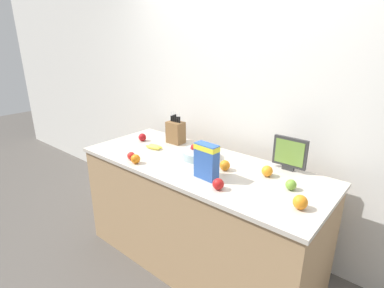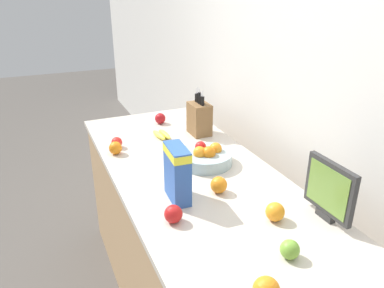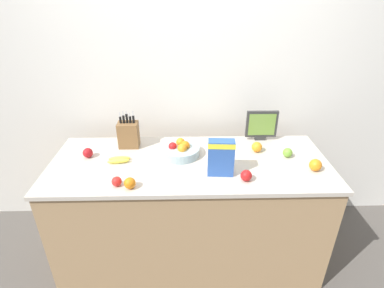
# 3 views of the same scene
# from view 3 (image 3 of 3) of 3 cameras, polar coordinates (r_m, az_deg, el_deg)

# --- Properties ---
(ground_plane) EXTENTS (14.00, 14.00, 0.00)m
(ground_plane) POSITION_cam_3_polar(r_m,az_deg,el_deg) (2.76, -0.37, -19.95)
(ground_plane) COLOR #514C47
(wall_back) EXTENTS (9.00, 0.06, 2.60)m
(wall_back) POSITION_cam_3_polar(r_m,az_deg,el_deg) (2.58, -0.71, 11.04)
(wall_back) COLOR silver
(wall_back) RESTS_ON ground_plane
(counter) EXTENTS (2.01, 0.80, 0.92)m
(counter) POSITION_cam_3_polar(r_m,az_deg,el_deg) (2.44, -0.40, -12.62)
(counter) COLOR tan
(counter) RESTS_ON ground_plane
(knife_block) EXTENTS (0.15, 0.11, 0.30)m
(knife_block) POSITION_cam_3_polar(r_m,az_deg,el_deg) (2.38, -12.00, 1.82)
(knife_block) COLOR brown
(knife_block) RESTS_ON counter
(small_monitor) EXTENTS (0.25, 0.03, 0.25)m
(small_monitor) POSITION_cam_3_polar(r_m,az_deg,el_deg) (2.48, 13.12, 3.58)
(small_monitor) COLOR #2D2D2D
(small_monitor) RESTS_ON counter
(cereal_box) EXTENTS (0.18, 0.09, 0.25)m
(cereal_box) POSITION_cam_3_polar(r_m,az_deg,el_deg) (1.97, 5.54, -2.28)
(cereal_box) COLOR #2D56A8
(cereal_box) RESTS_ON counter
(fruit_bowl) EXTENTS (0.29, 0.29, 0.11)m
(fruit_bowl) POSITION_cam_3_polar(r_m,az_deg,el_deg) (2.23, -2.24, -1.17)
(fruit_bowl) COLOR #99B2B7
(fruit_bowl) RESTS_ON counter
(banana_bunch) EXTENTS (0.16, 0.09, 0.04)m
(banana_bunch) POSITION_cam_3_polar(r_m,az_deg,el_deg) (2.22, -13.74, -2.94)
(banana_bunch) COLOR yellow
(banana_bunch) RESTS_ON counter
(apple_rear) EXTENTS (0.08, 0.08, 0.08)m
(apple_rear) POSITION_cam_3_polar(r_m,az_deg,el_deg) (1.98, 10.29, -5.93)
(apple_rear) COLOR red
(apple_rear) RESTS_ON counter
(apple_front) EXTENTS (0.07, 0.07, 0.07)m
(apple_front) POSITION_cam_3_polar(r_m,az_deg,el_deg) (2.33, -19.23, -1.60)
(apple_front) COLOR #A31419
(apple_front) RESTS_ON counter
(apple_near_bananas) EXTENTS (0.07, 0.07, 0.07)m
(apple_near_bananas) POSITION_cam_3_polar(r_m,az_deg,el_deg) (2.32, 17.76, -1.59)
(apple_near_bananas) COLOR #6B9E33
(apple_near_bananas) RESTS_ON counter
(apple_leftmost) EXTENTS (0.06, 0.06, 0.06)m
(apple_leftmost) POSITION_cam_3_polar(r_m,az_deg,el_deg) (1.96, -14.15, -6.93)
(apple_leftmost) COLOR red
(apple_leftmost) RESTS_ON counter
(orange_near_bowl) EXTENTS (0.08, 0.08, 0.08)m
(orange_near_bowl) POSITION_cam_3_polar(r_m,az_deg,el_deg) (2.33, 12.25, -0.56)
(orange_near_bowl) COLOR orange
(orange_near_bowl) RESTS_ON counter
(orange_front_left) EXTENTS (0.08, 0.08, 0.08)m
(orange_front_left) POSITION_cam_3_polar(r_m,az_deg,el_deg) (2.18, 5.52, -2.02)
(orange_front_left) COLOR orange
(orange_front_left) RESTS_ON counter
(orange_mid_right) EXTENTS (0.07, 0.07, 0.07)m
(orange_mid_right) POSITION_cam_3_polar(r_m,az_deg,el_deg) (1.92, -11.77, -7.31)
(orange_mid_right) COLOR orange
(orange_mid_right) RESTS_ON counter
(orange_front_right) EXTENTS (0.08, 0.08, 0.08)m
(orange_front_right) POSITION_cam_3_polar(r_m,az_deg,el_deg) (2.21, 22.45, -3.72)
(orange_front_right) COLOR orange
(orange_front_right) RESTS_ON counter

